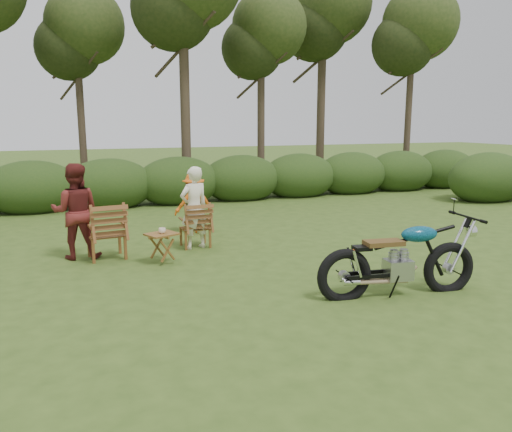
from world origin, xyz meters
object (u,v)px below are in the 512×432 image
object	(u,v)px
side_table	(162,248)
adult_a	(195,248)
cup	(162,231)
adult_b	(79,258)
motorcycle	(396,294)
child	(195,233)
lawn_chair_right	(196,247)
lawn_chair_left	(108,258)

from	to	relation	value
side_table	adult_a	distance (m)	1.14
cup	adult_b	size ratio (longest dim) A/B	0.07
adult_b	cup	bearing A→B (deg)	157.09
motorcycle	adult_a	size ratio (longest dim) A/B	1.43
motorcycle	adult_b	size ratio (longest dim) A/B	1.33
adult_a	adult_b	size ratio (longest dim) A/B	0.93
child	adult_a	bearing A→B (deg)	73.82
adult_b	child	distance (m)	2.73
cup	motorcycle	bearing A→B (deg)	-45.12
motorcycle	lawn_chair_right	xyz separation A→B (m)	(-1.97, 3.70, 0.00)
adult_a	lawn_chair_left	bearing A→B (deg)	-12.22
lawn_chair_right	cup	bearing A→B (deg)	47.88
lawn_chair_right	side_table	xyz separation A→B (m)	(-0.82, -0.91, 0.26)
cup	adult_a	size ratio (longest dim) A/B	0.08
motorcycle	lawn_chair_right	size ratio (longest dim) A/B	2.56
lawn_chair_left	adult_a	bearing A→B (deg)	178.27
side_table	child	size ratio (longest dim) A/B	0.40
lawn_chair_right	cup	world-z (taller)	cup
motorcycle	adult_b	world-z (taller)	adult_b
side_table	adult_b	bearing A→B (deg)	146.89
cup	adult_b	world-z (taller)	adult_b
lawn_chair_left	adult_b	world-z (taller)	adult_b
adult_b	child	xyz separation A→B (m)	(2.45, 1.20, 0.00)
motorcycle	lawn_chair_right	bearing A→B (deg)	126.37
adult_a	cup	bearing A→B (deg)	29.41
child	motorcycle	bearing A→B (deg)	107.04
motorcycle	lawn_chair_left	xyz separation A→B (m)	(-3.65, 3.46, 0.00)
side_table	cup	xyz separation A→B (m)	(0.01, -0.00, 0.31)
lawn_chair_right	adult_b	bearing A→B (deg)	0.41
side_table	cup	world-z (taller)	cup
motorcycle	lawn_chair_left	distance (m)	5.03
lawn_chair_right	adult_b	distance (m)	2.17
lawn_chair_right	child	distance (m)	1.21
lawn_chair_right	adult_a	bearing A→B (deg)	70.47
cup	adult_b	xyz separation A→B (m)	(-1.36, 0.88, -0.58)
motorcycle	side_table	distance (m)	3.96
cup	child	xyz separation A→B (m)	(1.10, 2.09, -0.58)
child	lawn_chair_left	bearing A→B (deg)	33.67
child	cup	bearing A→B (deg)	60.24
side_table	cup	bearing A→B (deg)	-13.77
cup	side_table	bearing A→B (deg)	166.23
cup	lawn_chair_left	bearing A→B (deg)	142.35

